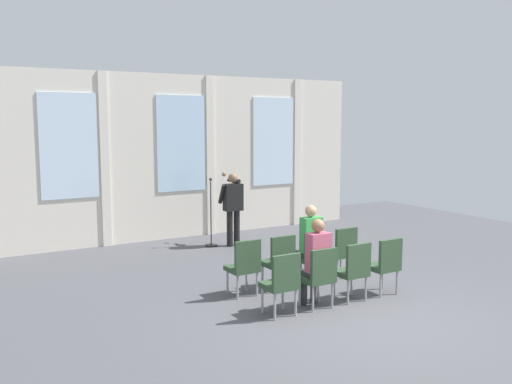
{
  "coord_description": "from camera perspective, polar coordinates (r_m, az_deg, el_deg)",
  "views": [
    {
      "loc": [
        -5.39,
        -5.89,
        2.83
      ],
      "look_at": [
        0.18,
        3.44,
        1.45
      ],
      "focal_mm": 39.63,
      "sensor_mm": 36.0,
      "label": 1
    }
  ],
  "objects": [
    {
      "name": "chair_r1_c1",
      "position": [
        8.63,
        6.4,
        -8.23
      ],
      "size": [
        0.46,
        0.44,
        0.94
      ],
      "color": "#99999E",
      "rests_on": "ground"
    },
    {
      "name": "chair_r0_c3",
      "position": [
        10.27,
        8.69,
        -5.75
      ],
      "size": [
        0.46,
        0.44,
        0.94
      ],
      "color": "#99999E",
      "rests_on": "ground"
    },
    {
      "name": "chair_r0_c0",
      "position": [
        9.15,
        -1.17,
        -7.28
      ],
      "size": [
        0.46,
        0.44,
        0.94
      ],
      "color": "#99999E",
      "rests_on": "ground"
    },
    {
      "name": "chair_r0_c2",
      "position": [
        9.86,
        5.66,
        -6.24
      ],
      "size": [
        0.46,
        0.44,
        0.94
      ],
      "color": "#99999E",
      "rests_on": "ground"
    },
    {
      "name": "chair_r1_c0",
      "position": [
        8.25,
        2.63,
        -8.91
      ],
      "size": [
        0.46,
        0.44,
        0.94
      ],
      "color": "#99999E",
      "rests_on": "ground"
    },
    {
      "name": "audience_r1_c1",
      "position": [
        8.63,
        6.1,
        -6.69
      ],
      "size": [
        0.36,
        0.39,
        1.37
      ],
      "color": "#2D2D33",
      "rests_on": "ground"
    },
    {
      "name": "audience_r0_c2",
      "position": [
        9.87,
        5.41,
        -4.86
      ],
      "size": [
        0.36,
        0.39,
        1.38
      ],
      "color": "#2D2D33",
      "rests_on": "ground"
    },
    {
      "name": "rear_partition",
      "position": [
        13.71,
        -7.51,
        3.64
      ],
      "size": [
        9.79,
        0.14,
        3.91
      ],
      "color": "silver",
      "rests_on": "ground"
    },
    {
      "name": "chair_r1_c2",
      "position": [
        9.03,
        9.82,
        -7.57
      ],
      "size": [
        0.46,
        0.44,
        0.94
      ],
      "color": "#99999E",
      "rests_on": "ground"
    },
    {
      "name": "speaker",
      "position": [
        12.73,
        -2.37,
        -1.19
      ],
      "size": [
        0.52,
        0.69,
        1.65
      ],
      "color": "black",
      "rests_on": "ground"
    },
    {
      "name": "ground_plane",
      "position": [
        8.47,
        11.18,
        -12.41
      ],
      "size": [
        17.37,
        17.37,
        0.0
      ],
      "primitive_type": "plane",
      "color": "#4C4C51"
    },
    {
      "name": "mic_stand",
      "position": [
        12.81,
        -4.55,
        -4.0
      ],
      "size": [
        0.28,
        0.28,
        1.55
      ],
      "color": "black",
      "rests_on": "ground"
    },
    {
      "name": "chair_r1_c3",
      "position": [
        9.47,
        12.93,
        -6.96
      ],
      "size": [
        0.46,
        0.44,
        0.94
      ],
      "color": "#99999E",
      "rests_on": "ground"
    },
    {
      "name": "chair_r0_c1",
      "position": [
        9.49,
        2.38,
        -6.75
      ],
      "size": [
        0.46,
        0.44,
        0.94
      ],
      "color": "#99999E",
      "rests_on": "ground"
    }
  ]
}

